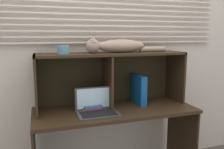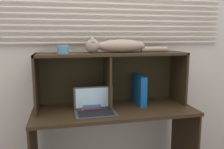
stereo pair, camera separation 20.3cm
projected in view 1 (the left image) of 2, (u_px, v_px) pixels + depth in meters
name	position (u px, v px, depth m)	size (l,w,h in m)	color
back_panel_with_blinds	(105.00, 51.00, 2.36)	(4.40, 0.08, 2.50)	beige
desk	(115.00, 123.00, 2.16)	(1.48, 0.57, 0.75)	black
hutch_shelf_unit	(110.00, 69.00, 2.21)	(1.40, 0.35, 0.51)	black
cat	(117.00, 46.00, 2.16)	(0.80, 0.15, 0.16)	gray
laptop	(97.00, 108.00, 2.02)	(0.36, 0.25, 0.21)	#373737
binder_upright	(138.00, 89.00, 2.30)	(0.06, 0.27, 0.29)	#104B8A
book_stack	(90.00, 105.00, 2.17)	(0.17, 0.26, 0.05)	tan
small_basket	(63.00, 50.00, 2.01)	(0.10, 0.10, 0.07)	teal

